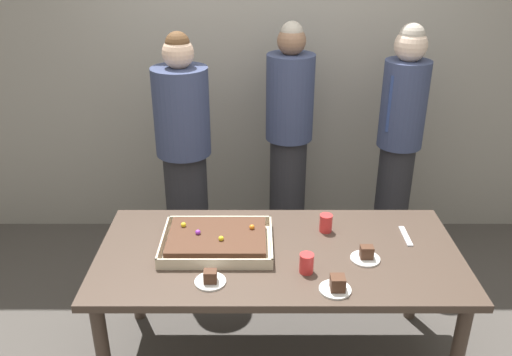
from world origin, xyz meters
TOP-DOWN VIEW (x-y plane):
  - interior_back_panel at (0.00, 1.60)m, footprint 8.00×0.12m
  - party_table at (0.00, 0.00)m, footprint 1.88×0.89m
  - sheet_cake at (-0.32, 0.05)m, footprint 0.58×0.44m
  - plated_slice_near_left at (0.25, -0.33)m, footprint 0.15×0.15m
  - plated_slice_near_right at (0.44, -0.08)m, footprint 0.15×0.15m
  - plated_slice_far_left at (-0.33, -0.27)m, footprint 0.15×0.15m
  - drink_cup_nearest at (0.27, 0.20)m, footprint 0.07×0.07m
  - drink_cup_middle at (0.13, -0.18)m, footprint 0.07×0.07m
  - cake_server_utensil at (0.70, 0.14)m, footprint 0.03×0.20m
  - person_serving_front at (-0.60, 0.93)m, footprint 0.36×0.36m
  - person_green_shirt_behind at (0.87, 1.07)m, footprint 0.30×0.30m
  - person_striped_tie_right at (0.11, 1.16)m, footprint 0.33×0.33m

SIDE VIEW (x-z plane):
  - party_table at x=0.00m, z-range 0.28..1.01m
  - cake_server_utensil at x=0.70m, z-range 0.73..0.74m
  - plated_slice_far_left at x=-0.33m, z-range 0.71..0.79m
  - plated_slice_near_right at x=0.44m, z-range 0.71..0.79m
  - plated_slice_near_left at x=0.25m, z-range 0.72..0.80m
  - sheet_cake at x=-0.32m, z-range 0.72..0.81m
  - drink_cup_nearest at x=0.27m, z-range 0.73..0.83m
  - drink_cup_middle at x=0.13m, z-range 0.73..0.83m
  - person_serving_front at x=-0.60m, z-range 0.02..1.72m
  - person_striped_tie_right at x=0.11m, z-range 0.03..1.75m
  - person_green_shirt_behind at x=0.87m, z-range 0.05..1.77m
  - interior_back_panel at x=0.00m, z-range 0.00..3.00m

